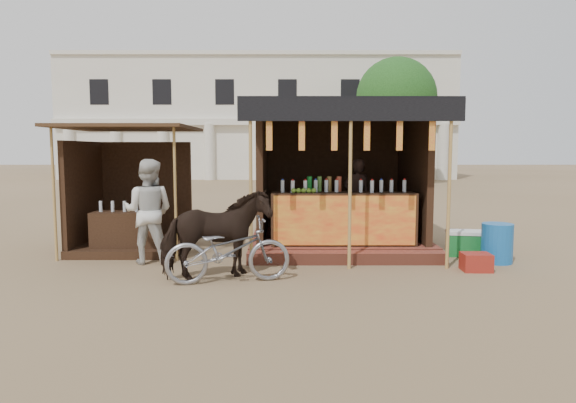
# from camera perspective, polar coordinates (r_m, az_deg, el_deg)

# --- Properties ---
(ground) EXTENTS (120.00, 120.00, 0.00)m
(ground) POSITION_cam_1_polar(r_m,az_deg,el_deg) (6.96, 0.02, -10.39)
(ground) COLOR #846B4C
(ground) RESTS_ON ground
(main_stall) EXTENTS (3.60, 3.61, 2.78)m
(main_stall) POSITION_cam_1_polar(r_m,az_deg,el_deg) (10.13, 5.74, 0.56)
(main_stall) COLOR brown
(main_stall) RESTS_ON ground
(secondary_stall) EXTENTS (2.40, 2.40, 2.38)m
(secondary_stall) POSITION_cam_1_polar(r_m,az_deg,el_deg) (10.47, -17.63, -0.46)
(secondary_stall) COLOR #362113
(secondary_stall) RESTS_ON ground
(cow) EXTENTS (1.75, 1.26, 1.35)m
(cow) POSITION_cam_1_polar(r_m,az_deg,el_deg) (7.75, -8.04, -3.68)
(cow) COLOR black
(cow) RESTS_ON ground
(motorbike) EXTENTS (1.91, 1.02, 0.96)m
(motorbike) POSITION_cam_1_polar(r_m,az_deg,el_deg) (7.55, -6.67, -5.41)
(motorbike) COLOR gray
(motorbike) RESTS_ON ground
(bystander) EXTENTS (0.92, 0.75, 1.78)m
(bystander) POSITION_cam_1_polar(r_m,az_deg,el_deg) (9.06, -15.24, -1.06)
(bystander) COLOR silver
(bystander) RESTS_ON ground
(blue_barrel) EXTENTS (0.59, 0.59, 0.68)m
(blue_barrel) POSITION_cam_1_polar(r_m,az_deg,el_deg) (9.54, 22.20, -4.30)
(blue_barrel) COLOR #165DA8
(blue_barrel) RESTS_ON ground
(red_crate) EXTENTS (0.46, 0.38, 0.29)m
(red_crate) POSITION_cam_1_polar(r_m,az_deg,el_deg) (8.81, 20.17, -6.34)
(red_crate) COLOR maroon
(red_crate) RESTS_ON ground
(cooler) EXTENTS (0.70, 0.54, 0.46)m
(cooler) POSITION_cam_1_polar(r_m,az_deg,el_deg) (9.99, 19.04, -4.38)
(cooler) COLOR #18702C
(cooler) RESTS_ON ground
(background_building) EXTENTS (26.00, 7.45, 8.18)m
(background_building) POSITION_cam_1_polar(r_m,az_deg,el_deg) (36.74, -3.23, 8.95)
(background_building) COLOR silver
(background_building) RESTS_ON ground
(tree) EXTENTS (4.50, 4.40, 7.00)m
(tree) POSITION_cam_1_polar(r_m,az_deg,el_deg) (29.53, 11.49, 10.90)
(tree) COLOR #382314
(tree) RESTS_ON ground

